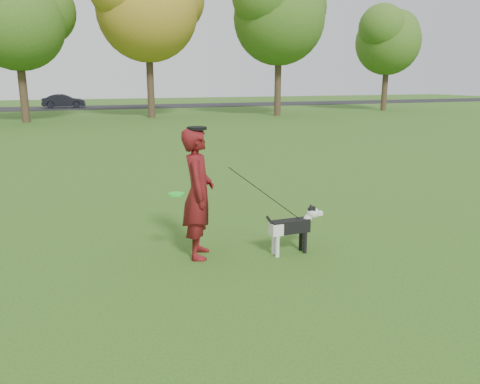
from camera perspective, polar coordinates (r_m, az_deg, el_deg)
name	(u,v)px	position (r m, az deg, el deg)	size (l,w,h in m)	color
ground	(210,252)	(7.41, -3.65, -7.29)	(120.00, 120.00, 0.00)	#285116
road	(82,108)	(46.74, -18.66, 9.71)	(120.00, 7.00, 0.02)	black
man	(198,194)	(6.98, -5.12, -0.19)	(0.72, 0.47, 1.97)	#530B15
dog	(294,225)	(7.26, 6.63, -3.99)	(0.99, 0.20, 0.75)	black
car_mid	(64,101)	(46.67, -20.68, 10.33)	(1.32, 3.79, 1.25)	black
man_held_items	(265,194)	(7.10, 3.09, -0.25)	(2.03, 0.55, 1.47)	#1CDF2E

